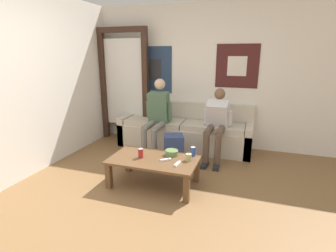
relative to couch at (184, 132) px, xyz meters
name	(u,v)px	position (x,y,z in m)	size (l,w,h in m)	color
ground_plane	(132,216)	(0.04, -2.25, -0.29)	(18.00, 18.00, 0.00)	brown
wall_back	(192,76)	(0.04, 0.33, 0.99)	(10.00, 0.07, 2.55)	white
door_frame	(124,79)	(-1.25, 0.11, 0.91)	(1.00, 0.10, 2.15)	#382319
couch	(184,132)	(0.00, 0.00, 0.00)	(2.39, 0.66, 0.81)	beige
coffee_table	(154,163)	(0.01, -1.52, 0.03)	(1.14, 0.65, 0.37)	brown
person_seated_adult	(157,114)	(-0.40, -0.36, 0.39)	(0.47, 0.81, 1.26)	gray
person_seated_teen	(216,122)	(0.62, -0.33, 0.33)	(0.47, 0.88, 1.12)	brown
backpack	(174,150)	(0.05, -0.78, -0.07)	(0.37, 0.38, 0.47)	navy
ceramic_bowl	(172,152)	(0.19, -1.34, 0.13)	(0.17, 0.17, 0.07)	#607F47
pillar_candle	(189,157)	(0.45, -1.45, 0.13)	(0.08, 0.08, 0.10)	tan
drink_can_blue	(193,151)	(0.46, -1.27, 0.15)	(0.07, 0.07, 0.12)	#28479E
drink_can_red	(141,153)	(-0.16, -1.55, 0.15)	(0.07, 0.07, 0.12)	maroon
game_controller_near_left	(140,152)	(-0.24, -1.40, 0.10)	(0.10, 0.14, 0.03)	white
game_controller_near_right	(178,164)	(0.35, -1.61, 0.10)	(0.05, 0.15, 0.03)	white
game_controller_far_center	(166,160)	(0.18, -1.54, 0.10)	(0.13, 0.12, 0.03)	white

